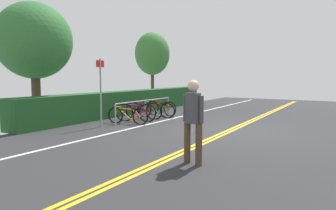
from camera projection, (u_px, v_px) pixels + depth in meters
name	position (u px, v px, depth m)	size (l,w,h in m)	color
ground_plane	(231.00, 131.00, 10.22)	(29.74, 11.60, 0.05)	#2B2B2D
centre_line_yellow_inner	(233.00, 130.00, 10.18)	(26.77, 0.10, 0.00)	gold
centre_line_yellow_outer	(229.00, 130.00, 10.26)	(26.77, 0.10, 0.00)	gold
bike_lane_stripe_white	(155.00, 123.00, 11.82)	(26.77, 0.12, 0.00)	white
bike_rack	(145.00, 105.00, 12.73)	(3.80, 0.05, 0.82)	#9EA0A5
bicycle_0	(128.00, 116.00, 11.56)	(0.48, 1.71, 0.68)	black
bicycle_1	(136.00, 112.00, 12.18)	(0.67, 1.62, 0.77)	black
bicycle_2	(144.00, 110.00, 12.87)	(0.52, 1.67, 0.77)	black
bicycle_3	(156.00, 110.00, 13.31)	(0.55, 1.75, 0.71)	black
bicycle_4	(161.00, 108.00, 14.05)	(0.46, 1.70, 0.72)	black
pedestrian	(193.00, 116.00, 6.21)	(0.32, 0.49, 1.75)	#4C3826
sign_post_near	(101.00, 86.00, 10.76)	(0.36, 0.06, 2.43)	gray
hedge_backdrop	(132.00, 102.00, 14.97)	(12.75, 0.87, 1.11)	#1C4C21
tree_near_left	(34.00, 41.00, 11.31)	(2.80, 2.80, 4.56)	#473323
tree_mid	(152.00, 54.00, 19.23)	(2.21, 2.21, 4.58)	#473323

